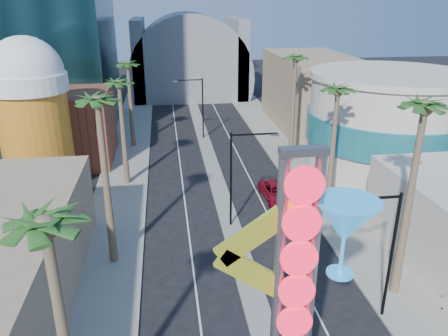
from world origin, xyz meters
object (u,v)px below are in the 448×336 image
neon_sign (315,269)px  pedestrian_a (415,260)px  pedestrian_b (447,296)px  red_pickup (278,193)px

neon_sign → pedestrian_a: neon_sign is taller
pedestrian_a → pedestrian_b: bearing=101.2°
red_pickup → pedestrian_a: 13.93m
red_pickup → neon_sign: bearing=-104.3°
red_pickup → pedestrian_b: 17.43m
neon_sign → pedestrian_b: 13.08m
neon_sign → pedestrian_b: neon_sign is taller
pedestrian_b → pedestrian_a: bearing=-105.9°
pedestrian_a → pedestrian_b: (-0.31, -3.96, 0.09)m
red_pickup → pedestrian_b: bearing=-72.6°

